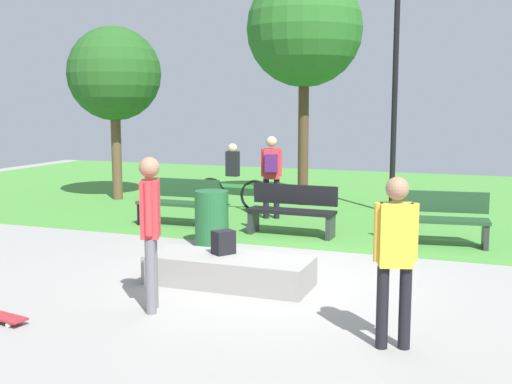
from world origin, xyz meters
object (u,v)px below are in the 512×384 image
concrete_ledge (229,271)px  cyclist_on_bicycle (233,181)px  park_bench_far_left (292,209)px  backpack_on_ledge (223,242)px  skater_performing_trick (150,221)px  tree_slender_maple (114,75)px  trash_bin (212,219)px  tree_broad_elm (304,29)px  park_bench_far_right (179,201)px  pedestrian_with_backpack (271,169)px  skater_watching (395,249)px  lamp_post (395,77)px  park_bench_center_lawn (440,218)px

concrete_ledge → cyclist_on_bicycle: size_ratio=1.21×
park_bench_far_left → cyclist_on_bicycle: cyclist_on_bicycle is taller
concrete_ledge → park_bench_far_left: bearing=92.8°
park_bench_far_left → backpack_on_ledge: bearing=-89.4°
skater_performing_trick → tree_slender_maple: tree_slender_maple is taller
skater_performing_trick → trash_bin: size_ratio=1.92×
tree_broad_elm → trash_bin: size_ratio=5.74×
park_bench_far_right → tree_broad_elm: 5.12m
backpack_on_ledge → skater_performing_trick: bearing=-158.1°
skater_performing_trick → pedestrian_with_backpack: skater_performing_trick is taller
park_bench_far_left → skater_watching: bearing=-62.2°
backpack_on_ledge → tree_broad_elm: tree_broad_elm is taller
skater_watching → park_bench_far_right: 6.99m
pedestrian_with_backpack → cyclist_on_bicycle: size_ratio=0.94×
pedestrian_with_backpack → concrete_ledge: bearing=-77.4°
concrete_ledge → tree_broad_elm: tree_broad_elm is taller
concrete_ledge → skater_watching: skater_watching is taller
backpack_on_ledge → tree_broad_elm: 7.58m
concrete_ledge → pedestrian_with_backpack: size_ratio=1.28×
park_bench_far_right → trash_bin: size_ratio=1.71×
tree_broad_elm → lamp_post: size_ratio=1.10×
backpack_on_ledge → skater_watching: (2.51, -1.60, 0.46)m
park_bench_far_right → trash_bin: bearing=-46.4°
park_bench_far_left → tree_broad_elm: 5.01m
park_bench_far_right → pedestrian_with_backpack: bearing=42.0°
backpack_on_ledge → cyclist_on_bicycle: bearing=55.2°
skater_performing_trick → skater_watching: (2.81, -0.19, -0.06)m
backpack_on_ledge → concrete_ledge: bearing=-97.3°
trash_bin → skater_watching: bearing=-44.6°
concrete_ledge → park_bench_center_lawn: park_bench_center_lawn is taller
tree_broad_elm → park_bench_far_left: bearing=-76.7°
concrete_ledge → lamp_post: bearing=79.5°
trash_bin → park_bench_center_lawn: bearing=21.1°
park_bench_far_left → tree_slender_maple: tree_slender_maple is taller
park_bench_far_left → lamp_post: bearing=65.7°
tree_slender_maple → trash_bin: size_ratio=4.49×
park_bench_far_left → pedestrian_with_backpack: size_ratio=0.94×
concrete_ledge → skater_performing_trick: size_ratio=1.22×
trash_bin → park_bench_far_left: bearing=52.7°
backpack_on_ledge → trash_bin: 2.19m
skater_performing_trick → tree_slender_maple: 9.11m
cyclist_on_bicycle → tree_slender_maple: bearing=173.9°
pedestrian_with_backpack → cyclist_on_bicycle: bearing=145.1°
park_bench_far_right → pedestrian_with_backpack: pedestrian_with_backpack is taller
backpack_on_ledge → tree_broad_elm: bearing=41.1°
backpack_on_ledge → park_bench_far_right: bearing=69.5°
skater_performing_trick → backpack_on_ledge: bearing=78.0°
cyclist_on_bicycle → concrete_ledge: bearing=-67.9°
lamp_post → trash_bin: 5.47m
skater_performing_trick → park_bench_center_lawn: skater_performing_trick is taller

